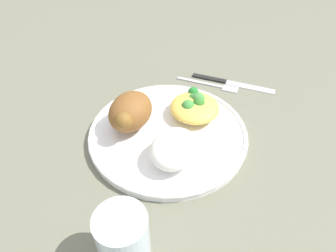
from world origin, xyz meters
The scene contains 8 objects.
ground_plane centered at (0.00, 0.00, 0.00)m, with size 2.00×2.00×0.00m, color #676653.
plate centered at (0.00, 0.00, 0.01)m, with size 0.29×0.29×0.02m.
roasted_chicken centered at (0.02, -0.07, 0.05)m, with size 0.10×0.07×0.06m.
rice_pile centered at (0.06, 0.04, 0.04)m, with size 0.09×0.08×0.05m, color white.
mac_cheese_with_broccoli centered at (-0.07, 0.03, 0.03)m, with size 0.10×0.09×0.04m.
fork centered at (-0.19, 0.02, 0.00)m, with size 0.03×0.14×0.01m.
knife centered at (-0.22, 0.04, 0.00)m, with size 0.03×0.19×0.01m.
water_glass centered at (0.23, 0.05, 0.05)m, with size 0.07×0.07×0.09m, color silver.
Camera 1 is at (0.38, 0.18, 0.41)m, focal length 33.25 mm.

